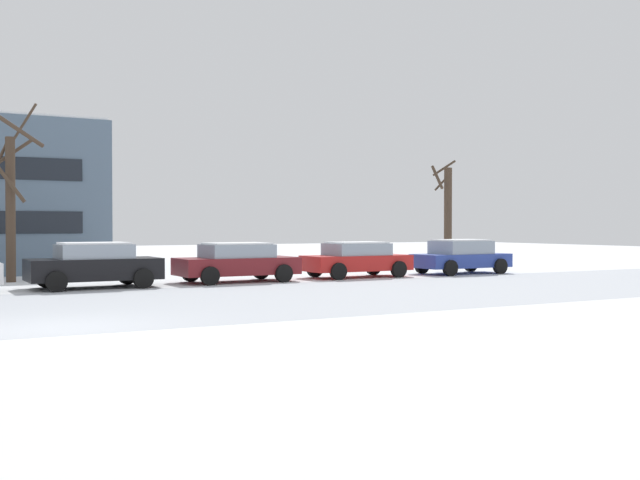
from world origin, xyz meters
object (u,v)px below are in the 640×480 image
object	(u,v)px
parked_car_red	(357,259)
parked_car_blue	(461,256)
parked_car_maroon	(237,262)
parked_car_black	(94,265)

from	to	relation	value
parked_car_red	parked_car_blue	world-z (taller)	parked_car_blue
parked_car_maroon	parked_car_red	size ratio (longest dim) A/B	1.01
parked_car_black	parked_car_maroon	distance (m)	5.01
parked_car_maroon	parked_car_red	bearing A→B (deg)	0.34
parked_car_red	parked_car_black	bearing A→B (deg)	-178.72
parked_car_black	parked_car_red	world-z (taller)	parked_car_black
parked_car_maroon	parked_car_blue	world-z (taller)	parked_car_blue
parked_car_maroon	parked_car_black	bearing A→B (deg)	-177.77
parked_car_black	parked_car_blue	xyz separation A→B (m)	(15.01, 0.06, -0.02)
parked_car_black	parked_car_red	xyz separation A→B (m)	(10.01, 0.22, -0.04)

